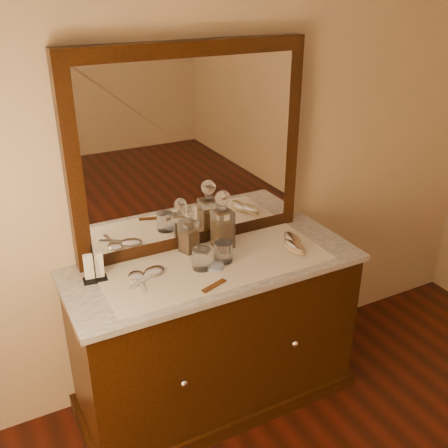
{
  "coord_description": "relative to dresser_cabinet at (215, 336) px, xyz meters",
  "views": [
    {
      "loc": [
        -0.98,
        -0.01,
        2.11
      ],
      "look_at": [
        0.0,
        1.85,
        1.1
      ],
      "focal_mm": 41.73,
      "sensor_mm": 36.0,
      "label": 1
    }
  ],
  "objects": [
    {
      "name": "dresser_cabinet",
      "position": [
        0.0,
        0.0,
        0.0
      ],
      "size": [
        1.4,
        0.55,
        0.82
      ],
      "primitive_type": "cube",
      "color": "black",
      "rests_on": "floor"
    },
    {
      "name": "dresser_plinth",
      "position": [
        0.0,
        0.0,
        -0.37
      ],
      "size": [
        1.46,
        0.59,
        0.08
      ],
      "primitive_type": "cube",
      "color": "black",
      "rests_on": "floor"
    },
    {
      "name": "knob_left",
      "position": [
        -0.3,
        -0.28,
        0.04
      ],
      "size": [
        0.04,
        0.04,
        0.04
      ],
      "primitive_type": "sphere",
      "color": "silver",
      "rests_on": "dresser_cabinet"
    },
    {
      "name": "knob_right",
      "position": [
        0.3,
        -0.28,
        0.04
      ],
      "size": [
        0.04,
        0.04,
        0.04
      ],
      "primitive_type": "sphere",
      "color": "silver",
      "rests_on": "dresser_cabinet"
    },
    {
      "name": "marble_top",
      "position": [
        0.0,
        0.0,
        0.42
      ],
      "size": [
        1.44,
        0.59,
        0.03
      ],
      "primitive_type": "cube",
      "color": "silver",
      "rests_on": "dresser_cabinet"
    },
    {
      "name": "mirror_frame",
      "position": [
        0.0,
        0.25,
        0.94
      ],
      "size": [
        1.2,
        0.08,
        1.0
      ],
      "primitive_type": "cube",
      "color": "black",
      "rests_on": "marble_top"
    },
    {
      "name": "mirror_glass",
      "position": [
        0.0,
        0.21,
        0.94
      ],
      "size": [
        1.06,
        0.01,
        0.86
      ],
      "primitive_type": "cube",
      "color": "white",
      "rests_on": "marble_top"
    },
    {
      "name": "lace_runner",
      "position": [
        0.0,
        -0.02,
        0.44
      ],
      "size": [
        1.1,
        0.45,
        0.0
      ],
      "primitive_type": "cube",
      "color": "silver",
      "rests_on": "marble_top"
    },
    {
      "name": "pin_dish",
      "position": [
        -0.02,
        -0.05,
        0.45
      ],
      "size": [
        0.11,
        0.11,
        0.01
      ],
      "primitive_type": "cylinder",
      "rotation": [
        0.0,
        0.0,
        -0.35
      ],
      "color": "white",
      "rests_on": "lace_runner"
    },
    {
      "name": "comb",
      "position": [
        -0.1,
        -0.2,
        0.45
      ],
      "size": [
        0.14,
        0.07,
        0.01
      ],
      "primitive_type": "cube",
      "rotation": [
        0.0,
        0.0,
        0.34
      ],
      "color": "brown",
      "rests_on": "lace_runner"
    },
    {
      "name": "napkin_rack",
      "position": [
        -0.55,
        0.11,
        0.5
      ],
      "size": [
        0.11,
        0.08,
        0.16
      ],
      "color": "black",
      "rests_on": "marble_top"
    },
    {
      "name": "decanter_left",
      "position": [
        -0.06,
        0.16,
        0.54
      ],
      "size": [
        0.1,
        0.1,
        0.25
      ],
      "color": "#955815",
      "rests_on": "lace_runner"
    },
    {
      "name": "decanter_right",
      "position": [
        0.11,
        0.12,
        0.56
      ],
      "size": [
        0.1,
        0.1,
        0.31
      ],
      "color": "#955815",
      "rests_on": "lace_runner"
    },
    {
      "name": "brush_near",
      "position": [
        0.41,
        -0.08,
        0.46
      ],
      "size": [
        0.07,
        0.15,
        0.04
      ],
      "color": "tan",
      "rests_on": "lace_runner"
    },
    {
      "name": "brush_far",
      "position": [
        0.44,
        -0.02,
        0.47
      ],
      "size": [
        0.1,
        0.17,
        0.04
      ],
      "color": "tan",
      "rests_on": "lace_runner"
    },
    {
      "name": "hand_mirror_outer",
      "position": [
        -0.38,
        0.02,
        0.45
      ],
      "size": [
        0.08,
        0.2,
        0.02
      ],
      "color": "silver",
      "rests_on": "lace_runner"
    },
    {
      "name": "hand_mirror_inner",
      "position": [
        -0.31,
        0.03,
        0.45
      ],
      "size": [
        0.22,
        0.17,
        0.02
      ],
      "color": "silver",
      "rests_on": "lace_runner"
    },
    {
      "name": "tumblers",
      "position": [
        -0.02,
        -0.02,
        0.49
      ],
      "size": [
        0.21,
        0.1,
        0.1
      ],
      "color": "white",
      "rests_on": "lace_runner"
    }
  ]
}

